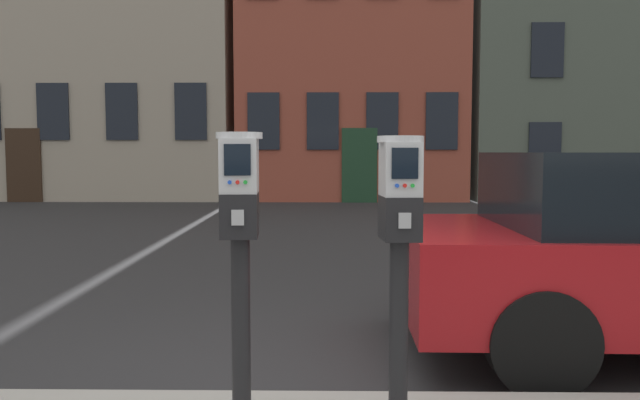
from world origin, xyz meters
name	(u,v)px	position (x,y,z in m)	size (l,w,h in m)	color
parking_meter_near_kerb	(240,224)	(-0.33, -0.18, 1.09)	(0.23, 0.26, 1.37)	black
parking_meter_twin_adjacent	(400,227)	(0.41, -0.18, 1.08)	(0.23, 0.26, 1.36)	black
townhouse_cream_stone	(350,3)	(0.72, 17.81, 6.25)	(6.67, 6.31, 12.50)	brown
townhouse_green_painted	(569,28)	(7.96, 18.09, 5.48)	(7.37, 6.87, 10.95)	#4C564C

